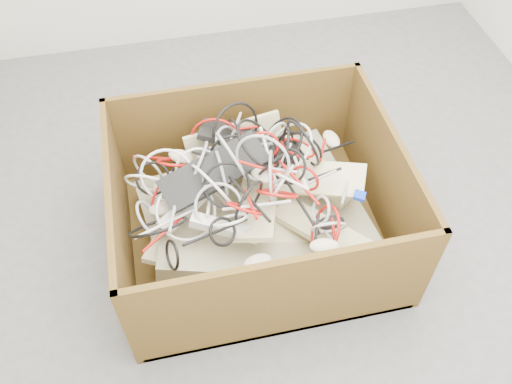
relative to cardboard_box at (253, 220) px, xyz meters
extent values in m
plane|color=#515153|center=(0.28, 0.10, -0.14)|extent=(3.00, 3.00, 0.00)
cube|color=#39280E|center=(0.02, 0.00, -0.12)|extent=(1.15, 0.95, 0.03)
cube|color=#39280E|center=(0.02, 0.46, 0.12)|extent=(1.15, 0.03, 0.52)
cube|color=#39280E|center=(0.02, -0.46, 0.12)|extent=(1.15, 0.02, 0.52)
cube|color=#39280E|center=(0.58, 0.00, 0.12)|extent=(0.03, 0.90, 0.52)
cube|color=#39280E|center=(-0.54, 0.00, 0.12)|extent=(0.02, 0.90, 0.52)
cube|color=tan|center=(0.02, 0.02, -0.05)|extent=(1.01, 0.87, 0.18)
cube|color=tan|center=(-0.08, -0.05, 0.03)|extent=(0.72, 0.65, 0.20)
cube|color=beige|center=(-0.19, 0.15, 0.04)|extent=(0.44, 0.37, 0.14)
cube|color=beige|center=(0.30, 0.15, 0.09)|extent=(0.38, 0.44, 0.11)
cube|color=beige|center=(0.10, -0.25, 0.03)|extent=(0.24, 0.45, 0.13)
cube|color=beige|center=(-0.25, -0.19, 0.06)|extent=(0.45, 0.33, 0.08)
cube|color=beige|center=(0.25, -0.18, 0.10)|extent=(0.39, 0.43, 0.09)
cube|color=beige|center=(-0.02, 0.30, 0.20)|extent=(0.45, 0.12, 0.18)
cube|color=beige|center=(0.01, -0.05, 0.16)|extent=(0.27, 0.45, 0.15)
cube|color=beige|center=(0.26, 0.04, 0.17)|extent=(0.45, 0.33, 0.14)
cube|color=black|center=(0.03, 0.23, 0.26)|extent=(0.45, 0.30, 0.15)
cube|color=black|center=(-0.15, 0.04, 0.31)|extent=(0.46, 0.28, 0.12)
ellipsoid|color=beige|center=(-0.37, 0.00, 0.18)|extent=(0.12, 0.08, 0.04)
ellipsoid|color=beige|center=(0.40, 0.22, 0.20)|extent=(0.08, 0.12, 0.04)
ellipsoid|color=beige|center=(-0.05, -0.32, 0.17)|extent=(0.12, 0.08, 0.04)
ellipsoid|color=beige|center=(0.03, -0.01, 0.31)|extent=(0.10, 0.13, 0.04)
ellipsoid|color=beige|center=(-0.26, 0.19, 0.27)|extent=(0.13, 0.12, 0.04)
ellipsoid|color=black|center=(0.27, -0.20, 0.16)|extent=(0.11, 0.07, 0.04)
ellipsoid|color=beige|center=(0.18, -0.37, 0.28)|extent=(0.12, 0.09, 0.04)
ellipsoid|color=beige|center=(-0.36, 0.13, 0.16)|extent=(0.07, 0.11, 0.04)
cube|color=silver|center=(-0.25, -0.02, 0.22)|extent=(0.31, 0.22, 0.13)
cube|color=silver|center=(-0.15, -0.16, 0.20)|extent=(0.27, 0.15, 0.09)
cube|color=#0D34D0|center=(0.41, -0.12, 0.21)|extent=(0.06, 0.06, 0.03)
torus|color=silver|center=(0.11, -0.04, 0.27)|extent=(0.15, 0.20, 0.23)
torus|color=silver|center=(-0.33, 0.09, 0.27)|extent=(0.31, 0.18, 0.27)
torus|color=#98989E|center=(-0.16, -0.11, 0.27)|extent=(0.26, 0.20, 0.19)
torus|color=black|center=(-0.39, -0.12, 0.23)|extent=(0.32, 0.25, 0.23)
torus|color=#A6100B|center=(-0.23, 0.07, 0.26)|extent=(0.15, 0.07, 0.15)
torus|color=black|center=(-0.11, -0.05, 0.32)|extent=(0.22, 0.14, 0.19)
torus|color=#A6100B|center=(0.07, -0.13, 0.31)|extent=(0.18, 0.17, 0.14)
torus|color=#98989E|center=(-0.07, 0.07, 0.35)|extent=(0.14, 0.23, 0.22)
torus|color=#98989E|center=(0.21, -0.22, 0.29)|extent=(0.07, 0.15, 0.14)
torus|color=black|center=(-0.05, -0.14, 0.32)|extent=(0.19, 0.17, 0.24)
torus|color=silver|center=(-0.41, 0.11, 0.21)|extent=(0.26, 0.15, 0.24)
torus|color=silver|center=(-0.16, 0.00, 0.25)|extent=(0.21, 0.25, 0.26)
torus|color=black|center=(0.04, 0.09, 0.36)|extent=(0.21, 0.25, 0.18)
torus|color=black|center=(0.14, 0.00, 0.31)|extent=(0.17, 0.17, 0.13)
torus|color=#A6100B|center=(0.22, 0.14, 0.26)|extent=(0.20, 0.20, 0.08)
torus|color=#A6100B|center=(-0.37, 0.07, 0.19)|extent=(0.11, 0.16, 0.19)
torus|color=#A6100B|center=(0.20, -0.04, 0.27)|extent=(0.10, 0.11, 0.13)
torus|color=black|center=(0.15, 0.10, 0.32)|extent=(0.07, 0.24, 0.24)
torus|color=silver|center=(-0.41, 0.27, 0.13)|extent=(0.15, 0.15, 0.20)
torus|color=#98989E|center=(0.13, 0.19, 0.30)|extent=(0.16, 0.11, 0.19)
torus|color=#98989E|center=(0.06, -0.04, 0.31)|extent=(0.07, 0.25, 0.25)
torus|color=silver|center=(0.24, -0.26, 0.23)|extent=(0.14, 0.07, 0.14)
torus|color=black|center=(-0.39, 0.13, 0.22)|extent=(0.17, 0.16, 0.10)
torus|color=black|center=(-0.16, 0.15, 0.30)|extent=(0.19, 0.16, 0.13)
torus|color=black|center=(-0.36, -0.24, 0.20)|extent=(0.07, 0.13, 0.13)
torus|color=black|center=(0.16, 0.17, 0.28)|extent=(0.20, 0.27, 0.20)
torus|color=#A6100B|center=(-0.10, 0.26, 0.23)|extent=(0.32, 0.13, 0.33)
torus|color=black|center=(-0.26, 0.17, 0.20)|extent=(0.10, 0.12, 0.13)
torus|color=black|center=(0.07, -0.01, 0.35)|extent=(0.12, 0.13, 0.14)
torus|color=black|center=(-0.03, 0.23, 0.29)|extent=(0.06, 0.22, 0.22)
torus|color=#A6100B|center=(0.07, 0.12, 0.32)|extent=(0.18, 0.07, 0.17)
torus|color=black|center=(-0.06, 0.15, 0.28)|extent=(0.23, 0.06, 0.23)
torus|color=black|center=(-0.16, -0.22, 0.26)|extent=(0.14, 0.13, 0.09)
torus|color=black|center=(-0.02, 0.26, 0.30)|extent=(0.29, 0.16, 0.29)
torus|color=#98989E|center=(0.03, -0.01, 0.39)|extent=(0.26, 0.19, 0.31)
torus|color=#98989E|center=(-0.06, 0.20, 0.28)|extent=(0.17, 0.16, 0.17)
torus|color=#98989E|center=(-0.12, 0.05, 0.28)|extent=(0.04, 0.22, 0.22)
torus|color=silver|center=(-0.28, -0.06, 0.22)|extent=(0.33, 0.29, 0.19)
torus|color=#98989E|center=(-0.21, 0.12, 0.26)|extent=(0.17, 0.26, 0.28)
torus|color=#98989E|center=(-0.43, -0.06, 0.21)|extent=(0.11, 0.21, 0.19)
torus|color=black|center=(0.24, 0.13, 0.29)|extent=(0.10, 0.30, 0.31)
torus|color=silver|center=(-0.21, 0.11, 0.26)|extent=(0.25, 0.14, 0.22)
torus|color=#A6100B|center=(0.21, -0.27, 0.23)|extent=(0.14, 0.27, 0.24)
torus|color=#A6100B|center=(-0.07, -0.17, 0.31)|extent=(0.16, 0.14, 0.16)
torus|color=silver|center=(0.18, 0.14, 0.27)|extent=(0.25, 0.32, 0.22)
torus|color=black|center=(0.23, 0.14, 0.24)|extent=(0.19, 0.15, 0.23)
torus|color=silver|center=(-0.13, -0.19, 0.29)|extent=(0.18, 0.14, 0.13)
torus|color=#A6100B|center=(-0.29, 0.15, 0.27)|extent=(0.20, 0.17, 0.13)
cylinder|color=silver|center=(0.18, -0.02, 0.29)|extent=(0.02, 0.19, 0.02)
cylinder|color=#A6100B|center=(0.25, -0.28, 0.21)|extent=(0.03, 0.12, 0.05)
cylinder|color=silver|center=(-0.02, -0.16, 0.31)|extent=(0.25, 0.09, 0.10)
cylinder|color=#98989E|center=(-0.04, 0.24, 0.29)|extent=(0.14, 0.27, 0.02)
cylinder|color=silver|center=(-0.37, -0.12, 0.23)|extent=(0.24, 0.10, 0.01)
cylinder|color=#98989E|center=(-0.01, 0.18, 0.28)|extent=(0.27, 0.03, 0.03)
cylinder|color=black|center=(-0.19, -0.22, 0.27)|extent=(0.26, 0.11, 0.06)
cylinder|color=#A6100B|center=(-0.04, -0.16, 0.33)|extent=(0.02, 0.17, 0.06)
cylinder|color=black|center=(0.29, -0.03, 0.26)|extent=(0.15, 0.04, 0.02)
cylinder|color=black|center=(0.15, -0.16, 0.26)|extent=(0.09, 0.26, 0.07)
cylinder|color=silver|center=(0.09, -0.01, 0.32)|extent=(0.15, 0.07, 0.02)
cylinder|color=#98989E|center=(-0.22, 0.09, 0.23)|extent=(0.13, 0.20, 0.09)
cylinder|color=#98989E|center=(-0.21, 0.16, 0.22)|extent=(0.12, 0.09, 0.03)
cylinder|color=#A6100B|center=(-0.36, 0.27, 0.19)|extent=(0.21, 0.13, 0.07)
cylinder|color=silver|center=(0.08, -0.06, 0.34)|extent=(0.19, 0.24, 0.06)
cylinder|color=#98989E|center=(0.27, -0.06, 0.28)|extent=(0.12, 0.02, 0.05)
cylinder|color=silver|center=(-0.09, 0.18, 0.26)|extent=(0.12, 0.16, 0.07)
cylinder|color=#98989E|center=(0.23, -0.32, 0.22)|extent=(0.03, 0.13, 0.05)
cylinder|color=#A6100B|center=(0.16, -0.10, 0.32)|extent=(0.12, 0.21, 0.06)
cylinder|color=black|center=(0.18, -0.27, 0.25)|extent=(0.06, 0.12, 0.04)
cylinder|color=#A6100B|center=(0.33, 0.13, 0.24)|extent=(0.07, 0.13, 0.02)
cylinder|color=black|center=(-0.16, 0.12, 0.29)|extent=(0.17, 0.05, 0.04)
cylinder|color=#A6100B|center=(-0.36, -0.13, 0.22)|extent=(0.22, 0.20, 0.04)
cylinder|color=#A6100B|center=(-0.01, 0.29, 0.27)|extent=(0.21, 0.03, 0.03)
cylinder|color=silver|center=(-0.19, -0.07, 0.24)|extent=(0.04, 0.13, 0.05)
cylinder|color=#98989E|center=(0.20, -0.05, 0.28)|extent=(0.08, 0.12, 0.05)
cylinder|color=#98989E|center=(0.12, 0.05, 0.28)|extent=(0.13, 0.15, 0.07)
cylinder|color=silver|center=(0.07, 0.06, 0.33)|extent=(0.02, 0.26, 0.09)
cylinder|color=#98989E|center=(-0.32, -0.08, 0.28)|extent=(0.08, 0.27, 0.07)
cylinder|color=black|center=(-0.04, -0.13, 0.32)|extent=(0.12, 0.25, 0.01)
cylinder|color=#A6100B|center=(0.06, -0.05, 0.30)|extent=(0.07, 0.18, 0.03)
cylinder|color=#A6100B|center=(0.02, -0.03, 0.36)|extent=(0.19, 0.09, 0.06)
cylinder|color=#98989E|center=(-0.19, 0.09, 0.28)|extent=(0.02, 0.27, 0.10)
cylinder|color=black|center=(0.41, 0.17, 0.20)|extent=(0.18, 0.09, 0.06)
camera|label=1|loc=(-0.29, -1.39, 1.90)|focal=38.56mm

